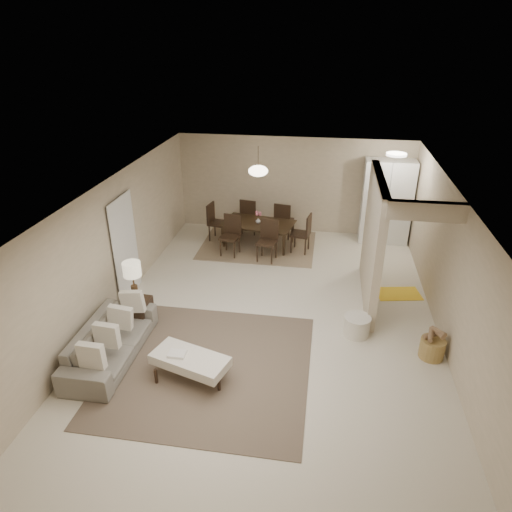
% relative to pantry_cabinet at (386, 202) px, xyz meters
% --- Properties ---
extents(floor, '(9.00, 9.00, 0.00)m').
position_rel_pantry_cabinet_xyz_m(floor, '(-2.35, -4.15, -1.05)').
color(floor, beige).
rests_on(floor, ground).
extents(ceiling, '(9.00, 9.00, 0.00)m').
position_rel_pantry_cabinet_xyz_m(ceiling, '(-2.35, -4.15, 1.45)').
color(ceiling, white).
rests_on(ceiling, back_wall).
extents(back_wall, '(6.00, 0.00, 6.00)m').
position_rel_pantry_cabinet_xyz_m(back_wall, '(-2.35, 0.35, 0.20)').
color(back_wall, tan).
rests_on(back_wall, floor).
extents(left_wall, '(0.00, 9.00, 9.00)m').
position_rel_pantry_cabinet_xyz_m(left_wall, '(-5.35, -4.15, 0.20)').
color(left_wall, tan).
rests_on(left_wall, floor).
extents(right_wall, '(0.00, 9.00, 9.00)m').
position_rel_pantry_cabinet_xyz_m(right_wall, '(0.65, -4.15, 0.20)').
color(right_wall, tan).
rests_on(right_wall, floor).
extents(partition, '(0.15, 2.50, 2.50)m').
position_rel_pantry_cabinet_xyz_m(partition, '(-0.55, -2.90, 0.20)').
color(partition, tan).
rests_on(partition, floor).
extents(doorway, '(0.04, 0.90, 2.04)m').
position_rel_pantry_cabinet_xyz_m(doorway, '(-5.32, -3.55, -0.03)').
color(doorway, black).
rests_on(doorway, floor).
extents(pantry_cabinet, '(1.20, 0.55, 2.10)m').
position_rel_pantry_cabinet_xyz_m(pantry_cabinet, '(0.00, 0.00, 0.00)').
color(pantry_cabinet, white).
rests_on(pantry_cabinet, floor).
extents(flush_light, '(0.44, 0.44, 0.05)m').
position_rel_pantry_cabinet_xyz_m(flush_light, '(-0.05, -0.95, 1.41)').
color(flush_light, white).
rests_on(flush_light, ceiling).
extents(living_rug, '(3.20, 3.20, 0.01)m').
position_rel_pantry_cabinet_xyz_m(living_rug, '(-3.17, -5.51, -1.04)').
color(living_rug, brown).
rests_on(living_rug, floor).
extents(sofa, '(2.11, 0.83, 0.61)m').
position_rel_pantry_cabinet_xyz_m(sofa, '(-4.80, -5.51, -0.74)').
color(sofa, slate).
rests_on(sofa, floor).
extents(ottoman_bench, '(1.29, 0.87, 0.42)m').
position_rel_pantry_cabinet_xyz_m(ottoman_bench, '(-3.37, -5.81, -0.71)').
color(ottoman_bench, beige).
rests_on(ottoman_bench, living_rug).
extents(side_table, '(0.48, 0.48, 0.50)m').
position_rel_pantry_cabinet_xyz_m(side_table, '(-4.75, -4.52, -0.80)').
color(side_table, black).
rests_on(side_table, floor).
extents(table_lamp, '(0.32, 0.32, 0.76)m').
position_rel_pantry_cabinet_xyz_m(table_lamp, '(-4.75, -4.52, 0.01)').
color(table_lamp, '#4D3621').
rests_on(table_lamp, side_table).
extents(round_pouf, '(0.47, 0.47, 0.36)m').
position_rel_pantry_cabinet_xyz_m(round_pouf, '(-0.80, -4.25, -0.87)').
color(round_pouf, beige).
rests_on(round_pouf, floor).
extents(wicker_basket, '(0.45, 0.45, 0.34)m').
position_rel_pantry_cabinet_xyz_m(wicker_basket, '(0.40, -4.69, -0.88)').
color(wicker_basket, olive).
rests_on(wicker_basket, floor).
extents(dining_rug, '(2.80, 2.10, 0.01)m').
position_rel_pantry_cabinet_xyz_m(dining_rug, '(-3.10, -0.80, -1.04)').
color(dining_rug, '#816E50').
rests_on(dining_rug, floor).
extents(dining_table, '(1.86, 1.24, 0.60)m').
position_rel_pantry_cabinet_xyz_m(dining_table, '(-3.10, -0.80, -0.75)').
color(dining_table, black).
rests_on(dining_table, dining_rug).
extents(dining_chairs, '(2.62, 2.08, 0.97)m').
position_rel_pantry_cabinet_xyz_m(dining_chairs, '(-3.10, -0.80, -0.57)').
color(dining_chairs, black).
rests_on(dining_chairs, dining_rug).
extents(vase, '(0.17, 0.17, 0.13)m').
position_rel_pantry_cabinet_xyz_m(vase, '(-3.10, -0.80, -0.38)').
color(vase, silver).
rests_on(vase, dining_table).
extents(yellow_mat, '(0.97, 0.69, 0.01)m').
position_rel_pantry_cabinet_xyz_m(yellow_mat, '(0.11, -2.69, -1.04)').
color(yellow_mat, yellow).
rests_on(yellow_mat, floor).
extents(pendant_light, '(0.46, 0.46, 0.71)m').
position_rel_pantry_cabinet_xyz_m(pendant_light, '(-3.10, -0.80, 0.87)').
color(pendant_light, '#4D3621').
rests_on(pendant_light, ceiling).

